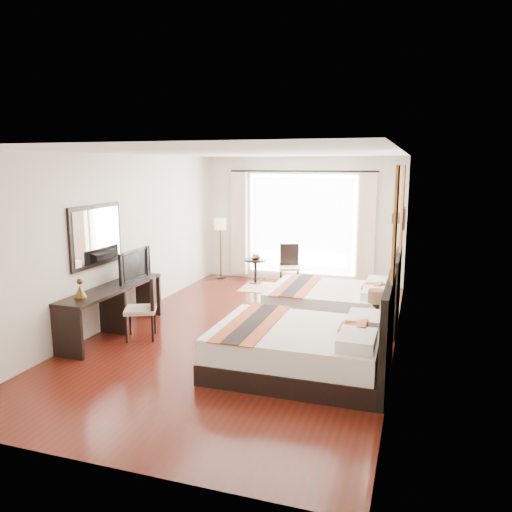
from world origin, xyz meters
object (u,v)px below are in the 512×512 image
(television, at_px, (130,265))
(table_lamp, at_px, (376,298))
(bed_far, at_px, (336,302))
(fruit_bowl, at_px, (256,258))
(vase, at_px, (371,317))
(window_chair, at_px, (289,275))
(floor_lamp, at_px, (220,228))
(desk_chair, at_px, (142,320))
(bed_near, at_px, (305,347))
(nightstand, at_px, (373,336))
(side_table, at_px, (255,271))
(console_desk, at_px, (113,310))

(television, bearing_deg, table_lamp, -88.90)
(table_lamp, bearing_deg, television, -179.10)
(bed_far, bearing_deg, fruit_bowl, 135.30)
(vase, bearing_deg, television, 176.78)
(window_chair, bearing_deg, floor_lamp, -118.37)
(television, height_order, desk_chair, television)
(bed_near, bearing_deg, nightstand, 52.08)
(bed_near, distance_m, vase, 1.12)
(desk_chair, relative_size, window_chair, 1.04)
(fruit_bowl, bearing_deg, window_chair, -9.67)
(floor_lamp, distance_m, window_chair, 2.00)
(table_lamp, xyz_separation_m, television, (-3.95, -0.06, 0.25))
(side_table, bearing_deg, table_lamp, -48.82)
(bed_far, distance_m, console_desk, 3.68)
(bed_far, bearing_deg, bed_near, -90.92)
(vase, distance_m, floor_lamp, 5.43)
(side_table, bearing_deg, console_desk, -105.46)
(bed_near, relative_size, side_table, 4.06)
(bed_near, height_order, console_desk, bed_near)
(console_desk, bearing_deg, nightstand, 6.99)
(nightstand, relative_size, table_lamp, 1.29)
(vase, relative_size, floor_lamp, 0.09)
(console_desk, distance_m, television, 0.82)
(bed_far, xyz_separation_m, vase, (0.71, -1.47, 0.25))
(television, bearing_deg, console_desk, 177.98)
(vase, height_order, television, television)
(desk_chair, bearing_deg, side_table, -121.58)
(table_lamp, xyz_separation_m, window_chair, (-2.08, 3.18, -0.48))
(side_table, height_order, window_chair, window_chair)
(floor_lamp, bearing_deg, bed_far, -37.48)
(floor_lamp, relative_size, window_chair, 1.50)
(vase, relative_size, side_table, 0.24)
(vase, height_order, console_desk, console_desk)
(table_lamp, distance_m, window_chair, 3.83)
(nightstand, distance_m, table_lamp, 0.53)
(bed_near, xyz_separation_m, side_table, (-2.11, 4.39, -0.05))
(television, height_order, fruit_bowl, television)
(vase, xyz_separation_m, side_table, (-2.86, 3.59, -0.29))
(fruit_bowl, bearing_deg, desk_chair, -97.64)
(console_desk, bearing_deg, floor_lamp, 88.05)
(television, height_order, floor_lamp, floor_lamp)
(floor_lamp, relative_size, fruit_bowl, 5.99)
(bed_near, distance_m, television, 3.39)
(console_desk, xyz_separation_m, side_table, (1.07, 3.89, -0.10))
(bed_near, bearing_deg, table_lamp, 54.02)
(table_lamp, bearing_deg, window_chair, 123.24)
(bed_near, height_order, television, television)
(bed_far, height_order, nightstand, bed_far)
(bed_far, bearing_deg, side_table, 135.42)
(table_lamp, bearing_deg, bed_far, 122.07)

